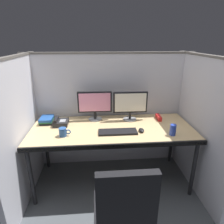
% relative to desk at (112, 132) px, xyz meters
% --- Properties ---
extents(ground_plane, '(8.00, 8.00, 0.00)m').
position_rel_desk_xyz_m(ground_plane, '(0.00, -0.29, -0.69)').
color(ground_plane, '#4C5156').
extents(cubicle_partition_rear, '(2.21, 0.06, 1.57)m').
position_rel_desk_xyz_m(cubicle_partition_rear, '(0.00, 0.46, 0.10)').
color(cubicle_partition_rear, silver).
rests_on(cubicle_partition_rear, ground).
extents(cubicle_partition_left, '(0.06, 1.41, 1.57)m').
position_rel_desk_xyz_m(cubicle_partition_left, '(-0.99, -0.09, 0.10)').
color(cubicle_partition_left, silver).
rests_on(cubicle_partition_left, ground).
extents(cubicle_partition_right, '(0.06, 1.41, 1.57)m').
position_rel_desk_xyz_m(cubicle_partition_right, '(0.99, -0.09, 0.10)').
color(cubicle_partition_right, silver).
rests_on(cubicle_partition_right, ground).
extents(desk, '(1.90, 0.80, 0.74)m').
position_rel_desk_xyz_m(desk, '(0.00, 0.00, 0.00)').
color(desk, tan).
rests_on(desk, ground).
extents(monitor_left, '(0.43, 0.17, 0.37)m').
position_rel_desk_xyz_m(monitor_left, '(-0.20, 0.28, 0.27)').
color(monitor_left, gray).
rests_on(monitor_left, desk).
extents(monitor_right, '(0.43, 0.17, 0.37)m').
position_rel_desk_xyz_m(monitor_right, '(0.25, 0.24, 0.27)').
color(monitor_right, gray).
rests_on(monitor_right, desk).
extents(keyboard_main, '(0.43, 0.15, 0.02)m').
position_rel_desk_xyz_m(keyboard_main, '(0.05, -0.12, 0.06)').
color(keyboard_main, black).
rests_on(keyboard_main, desk).
extents(computer_mouse, '(0.06, 0.10, 0.04)m').
position_rel_desk_xyz_m(computer_mouse, '(0.32, -0.12, 0.07)').
color(computer_mouse, black).
rests_on(computer_mouse, desk).
extents(red_stapler, '(0.04, 0.15, 0.06)m').
position_rel_desk_xyz_m(red_stapler, '(0.62, 0.22, 0.08)').
color(red_stapler, red).
rests_on(red_stapler, desk).
extents(coffee_mug, '(0.13, 0.08, 0.09)m').
position_rel_desk_xyz_m(coffee_mug, '(-0.55, -0.15, 0.10)').
color(coffee_mug, '#264C8C').
rests_on(coffee_mug, desk).
extents(desk_phone, '(0.17, 0.19, 0.09)m').
position_rel_desk_xyz_m(desk_phone, '(-0.62, 0.15, 0.08)').
color(desk_phone, black).
rests_on(desk_phone, desk).
extents(book_stack, '(0.16, 0.22, 0.07)m').
position_rel_desk_xyz_m(book_stack, '(-0.80, 0.24, 0.08)').
color(book_stack, black).
rests_on(book_stack, desk).
extents(soda_can, '(0.07, 0.07, 0.12)m').
position_rel_desk_xyz_m(soda_can, '(0.64, -0.22, 0.11)').
color(soda_can, '#263FB2').
rests_on(soda_can, desk).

